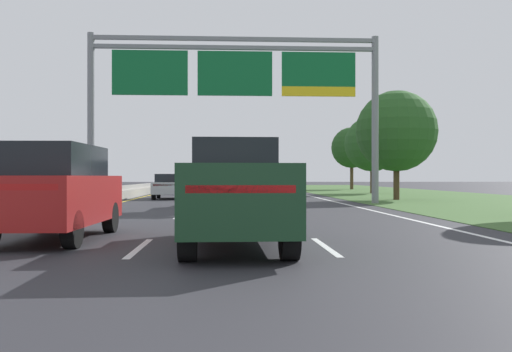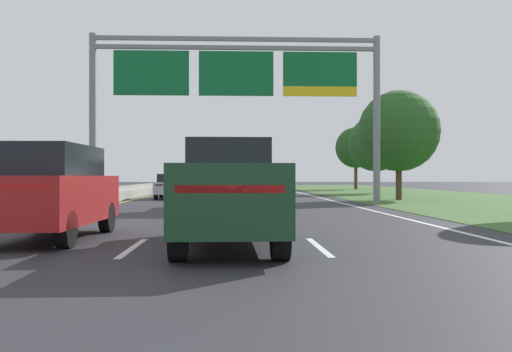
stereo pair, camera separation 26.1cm
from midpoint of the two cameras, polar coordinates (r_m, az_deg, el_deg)
ground_plane at (r=35.61m, az=-2.38°, el=-2.32°), size 220.00×220.00×0.00m
lane_striping at (r=35.15m, az=-2.38°, el=-2.35°), size 11.96×106.00×0.01m
grass_verge_right at (r=38.25m, az=19.03°, el=-2.15°), size 14.00×110.00×0.02m
median_barrier_concrete at (r=36.21m, az=-12.88°, el=-1.72°), size 0.60×110.00×0.85m
overhead_sign_gantry at (r=29.13m, az=-1.78°, el=9.54°), size 15.06×0.42×8.75m
pickup_truck_darkgreen at (r=11.20m, az=-2.15°, el=-1.78°), size 2.08×5.43×2.20m
car_blue_left_lane_sedan at (r=45.94m, az=-6.71°, el=-0.79°), size 1.94×4.45×1.57m
car_silver_left_lane_sedan at (r=35.66m, az=-8.45°, el=-1.01°), size 1.92×4.44×1.57m
car_black_centre_lane_sedan at (r=38.04m, az=-2.41°, el=-0.95°), size 1.90×4.43×1.57m
car_grey_centre_lane_suv at (r=26.32m, az=-2.71°, el=-0.73°), size 1.91×4.70×2.11m
car_red_left_lane_suv at (r=13.23m, az=-19.65°, el=-1.41°), size 2.02×4.75×2.11m
roadside_tree_mid at (r=34.56m, az=14.61°, el=4.47°), size 4.86×4.86×6.58m
roadside_tree_far at (r=47.47m, az=12.31°, el=3.24°), size 4.63×4.63×6.46m
roadside_tree_distant at (r=61.59m, az=10.30°, el=2.87°), size 4.44×4.44×6.79m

